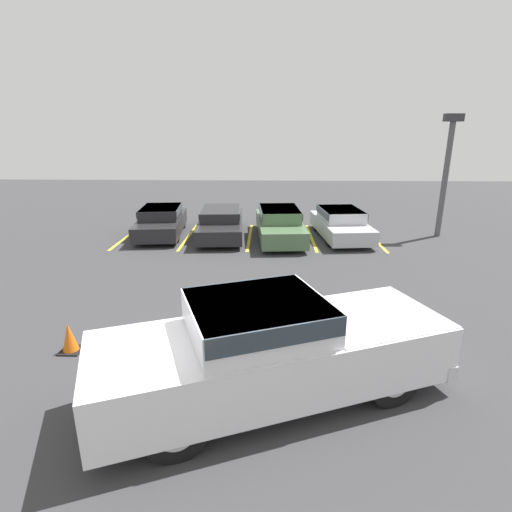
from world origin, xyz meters
TOP-DOWN VIEW (x-y plane):
  - ground_plane at (0.00, 0.00)m, footprint 60.00×60.00m
  - stall_stripe_a at (-5.56, 10.39)m, footprint 0.12×4.39m
  - stall_stripe_b at (-2.93, 10.39)m, footprint 0.12×4.39m
  - stall_stripe_c at (-0.30, 10.39)m, footprint 0.12×4.39m
  - stall_stripe_d at (2.32, 10.39)m, footprint 0.12×4.39m
  - stall_stripe_e at (4.95, 10.39)m, footprint 0.12×4.39m
  - pickup_truck at (0.62, -0.21)m, footprint 6.27×3.96m
  - parked_sedan_a at (-4.14, 10.66)m, footprint 2.17×4.40m
  - parked_sedan_b at (-1.54, 10.56)m, footprint 2.11×4.81m
  - parked_sedan_c at (0.95, 10.17)m, footprint 2.09×4.85m
  - parked_sedan_d at (3.53, 10.44)m, footprint 2.17×4.46m
  - light_post at (7.77, 10.80)m, footprint 0.70×0.36m
  - traffic_cone at (-3.59, 1.10)m, footprint 0.43×0.43m

SIDE VIEW (x-z plane):
  - ground_plane at x=0.00m, z-range 0.00..0.00m
  - stall_stripe_a at x=-5.56m, z-range 0.00..0.01m
  - stall_stripe_b at x=-2.93m, z-range 0.00..0.01m
  - stall_stripe_c at x=-0.30m, z-range 0.00..0.01m
  - stall_stripe_d at x=2.32m, z-range 0.00..0.01m
  - stall_stripe_e at x=4.95m, z-range 0.00..0.01m
  - traffic_cone at x=-3.59m, z-range -0.02..0.61m
  - parked_sedan_b at x=-1.54m, z-range 0.04..1.21m
  - parked_sedan_a at x=-4.14m, z-range 0.04..1.25m
  - parked_sedan_d at x=3.53m, z-range 0.04..1.25m
  - parked_sedan_c at x=0.95m, z-range 0.04..1.32m
  - pickup_truck at x=0.62m, z-range 0.01..1.83m
  - light_post at x=7.77m, z-range 0.44..5.42m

